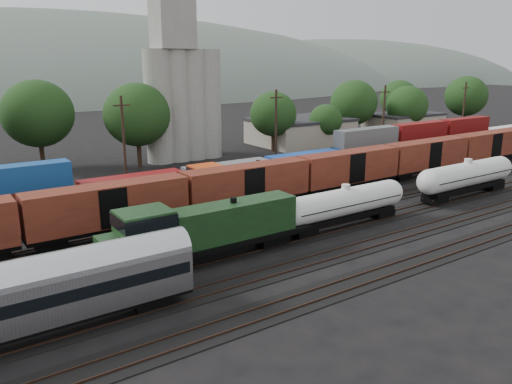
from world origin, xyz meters
TOP-DOWN VIEW (x-y plane):
  - ground at (0.00, 0.00)m, footprint 600.00×600.00m
  - tracks at (0.00, 0.00)m, footprint 180.00×33.20m
  - green_locomotive at (-15.72, -5.00)m, footprint 18.91×3.34m
  - tank_car_a at (0.59, -5.00)m, footprint 15.74×2.82m
  - tank_car_b at (20.85, -5.00)m, footprint 17.06×3.05m
  - passenger_coach at (-30.59, -10.00)m, footprint 22.06×2.72m
  - orange_locomotive at (-2.52, 10.00)m, footprint 17.34×2.89m
  - boxcar_string at (10.97, 5.00)m, footprint 169.00×2.90m
  - container_wall at (1.77, 15.00)m, footprint 160.00×2.60m
  - grain_silo at (3.28, 36.00)m, footprint 13.40×5.00m
  - industrial_sheds at (6.63, 35.25)m, footprint 119.38×17.26m
  - tree_band at (-3.53, 35.88)m, footprint 166.96×20.24m
  - utility_poles at (0.00, 22.00)m, footprint 122.20×0.36m
  - distant_hills at (23.92, 260.00)m, footprint 860.00×286.00m

SIDE VIEW (x-z plane):
  - distant_hills at x=23.92m, z-range -85.56..44.44m
  - ground at x=0.00m, z-range 0.00..0.00m
  - tracks at x=0.00m, z-range -0.05..0.15m
  - tank_car_a at x=0.59m, z-range 0.41..4.53m
  - orange_locomotive at x=-2.52m, z-range 0.31..4.65m
  - container_wall at x=1.77m, z-range -0.40..5.40m
  - industrial_sheds at x=6.63m, z-range 0.01..5.11m
  - tank_car_b at x=20.85m, z-range 0.42..4.89m
  - green_locomotive at x=-15.72m, z-range 0.33..5.34m
  - passenger_coach at x=-30.59m, z-range 0.58..5.59m
  - boxcar_string at x=10.97m, z-range 1.02..5.22m
  - utility_poles at x=0.00m, z-range 0.21..12.21m
  - tree_band at x=-3.53m, z-range 0.53..14.88m
  - grain_silo at x=3.28m, z-range -3.24..25.76m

